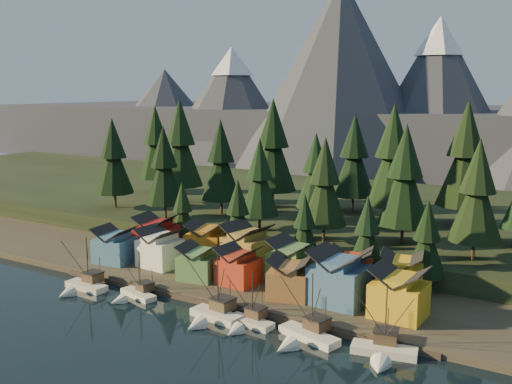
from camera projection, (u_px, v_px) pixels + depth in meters
The scene contains 43 objects.
ground at pixel (170, 339), 93.28m from camera, with size 500.00×500.00×0.00m, color black.
shore_strip at pixel (284, 269), 127.10m from camera, with size 400.00×50.00×1.50m, color #363127.
hillside at pixel (362, 216), 169.14m from camera, with size 420.00×100.00×6.00m, color black.
dock at pixel (226, 304), 107.20m from camera, with size 80.00×4.00×1.00m, color #443930.
mountain_ridge at pixel (445, 119), 272.00m from camera, with size 560.00×190.00×90.00m.
boat_0 at pixel (82, 279), 115.19m from camera, with size 9.89×10.68×11.97m.
boat_1 at pixel (134, 289), 111.03m from camera, with size 9.29×9.73×10.05m.
boat_3 at pixel (212, 307), 100.06m from camera, with size 10.40×11.06×12.86m.
boat_4 at pixel (247, 316), 97.57m from camera, with size 8.99×9.60×10.65m.
boat_5 at pixel (304, 328), 91.91m from camera, with size 11.43×11.93×12.36m.
boat_6 at pixel (384, 343), 86.43m from camera, with size 10.69×11.28×12.43m.
house_front_0 at pixel (115, 244), 129.06m from camera, with size 8.83×8.44×8.00m.
house_front_1 at pixel (160, 246), 125.96m from camera, with size 8.89×8.58×8.61m.
house_front_2 at pixel (199, 261), 117.79m from camera, with size 8.48×8.53×7.26m.
house_front_3 at pixel (238, 265), 114.51m from camera, with size 8.04×7.71×7.63m.
house_front_4 at pixel (290, 276), 107.43m from camera, with size 9.22×9.67×7.73m.
house_front_5 at pixel (339, 276), 103.71m from camera, with size 10.07×9.25×10.10m.
house_front_6 at pixel (399, 291), 97.79m from camera, with size 9.23×8.77×8.85m.
house_back_0 at pixel (156, 234), 134.84m from camera, with size 9.90×9.61×9.50m.
house_back_1 at pixel (206, 240), 129.70m from camera, with size 9.94×10.01×9.14m.
house_back_2 at pixel (247, 245), 124.83m from camera, with size 10.51×9.90×9.77m.
house_back_3 at pixel (294, 260), 114.49m from camera, with size 9.55×8.60×9.29m.
house_back_4 at pixel (351, 270), 109.36m from camera, with size 9.64×9.41×8.70m.
house_back_5 at pixel (401, 274), 107.25m from camera, with size 9.12×9.19×8.64m.
tree_hill_0 at pixel (113, 159), 164.63m from camera, with size 11.23×11.23×26.15m.
tree_hill_1 at pixel (180, 146), 171.70m from camera, with size 13.57×13.57×31.62m.
tree_hill_2 at pixel (164, 168), 150.41m from camera, with size 10.68×10.68×24.89m.
tree_hill_3 at pixel (221, 163), 155.48m from camera, with size 11.30×11.30×26.32m.
tree_hill_4 at pixel (273, 149), 163.70m from camera, with size 13.65×13.65×31.80m.
tree_hill_5 at pixel (260, 180), 138.39m from camera, with size 9.76×9.76×22.73m.
tree_hill_6 at pixel (315, 173), 147.07m from camera, with size 10.08×10.08×23.47m.
tree_hill_7 at pixel (325, 185), 127.62m from camera, with size 10.29×10.29×23.98m.
tree_hill_8 at pixel (393, 159), 143.33m from camera, with size 13.27×13.27×30.91m.
tree_hill_9 at pixel (405, 179), 125.31m from camera, with size 11.58×11.58×26.98m.
tree_hill_10 at pixel (465, 158), 142.09m from camera, with size 13.61×13.61×31.70m.
tree_hill_11 at pixel (477, 194), 113.30m from camera, with size 10.72×10.72×24.96m.
tree_hill_15 at pixel (354, 158), 159.10m from camera, with size 11.88×11.88×27.67m.
tree_hill_16 at pixel (156, 145), 189.41m from camera, with size 12.41×12.41×28.92m.
tree_shore_0 at pixel (183, 212), 139.26m from camera, with size 7.18×7.18×16.72m.
tree_shore_1 at pixel (238, 215), 131.11m from camera, with size 8.01×8.01×18.67m.
tree_shore_2 at pixel (305, 228), 122.84m from camera, with size 7.21×7.21×16.80m.
tree_shore_3 at pixel (367, 234), 115.79m from camera, with size 7.59×7.59×17.68m.
tree_shore_4 at pixel (427, 241), 109.77m from camera, with size 7.77×7.77×18.10m.
Camera 1 is at (56.34, -68.36, 40.39)m, focal length 40.00 mm.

